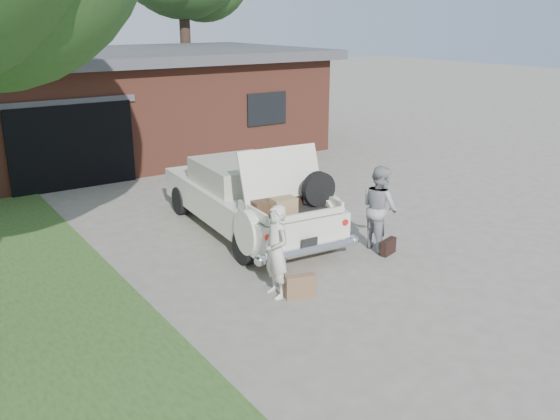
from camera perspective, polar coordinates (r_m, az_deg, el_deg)
ground at (r=10.27m, az=1.89°, el=-6.71°), size 90.00×90.00×0.00m
house at (r=20.24m, az=-15.37°, el=9.96°), size 12.80×7.80×3.30m
sedan at (r=12.39m, az=-3.18°, el=1.29°), size 2.32×5.13×2.02m
woman_left at (r=9.40m, az=-0.37°, el=-4.03°), size 0.41×0.58×1.53m
woman_right at (r=11.50m, az=9.57°, el=0.21°), size 0.72×0.88×1.65m
suitcase_left at (r=9.58m, az=1.97°, el=-7.35°), size 0.52×0.30×0.39m
suitcase_right at (r=11.45m, az=10.39°, el=-3.49°), size 0.41×0.24×0.30m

